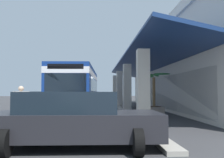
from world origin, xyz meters
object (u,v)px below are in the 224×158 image
(parked_sedan_charcoal, at_px, (74,119))
(parked_sedan_blue, at_px, (36,98))
(potted_palm, at_px, (154,106))
(transit_bus, at_px, (77,86))
(pedestrian, at_px, (21,104))

(parked_sedan_charcoal, relative_size, parked_sedan_blue, 0.99)
(potted_palm, bearing_deg, transit_bus, -134.51)
(parked_sedan_charcoal, xyz_separation_m, potted_palm, (-7.55, 3.86, -0.14))
(parked_sedan_blue, distance_m, potted_palm, 17.09)
(parked_sedan_charcoal, height_order, parked_sedan_blue, same)
(parked_sedan_charcoal, relative_size, pedestrian, 2.60)
(parked_sedan_charcoal, bearing_deg, potted_palm, 152.95)
(transit_bus, xyz_separation_m, pedestrian, (8.22, -1.68, -0.89))
(parked_sedan_blue, relative_size, pedestrian, 2.62)
(parked_sedan_blue, bearing_deg, pedestrian, 11.97)
(transit_bus, height_order, parked_sedan_blue, transit_bus)
(parked_sedan_blue, relative_size, potted_palm, 1.74)
(transit_bus, bearing_deg, parked_sedan_blue, -149.41)
(transit_bus, height_order, potted_palm, transit_bus)
(parked_sedan_blue, height_order, pedestrian, pedestrian)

